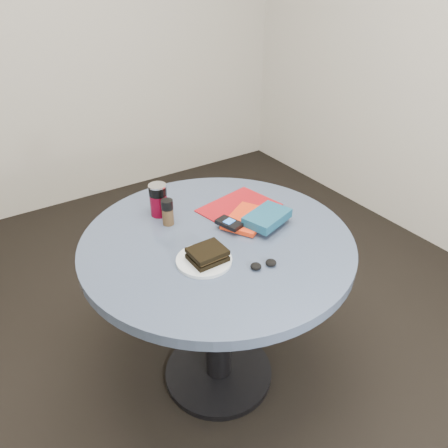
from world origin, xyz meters
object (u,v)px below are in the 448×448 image
headphones (263,264)px  magazine (239,208)px  pepper_grinder (168,212)px  soda_can (158,200)px  plate (204,260)px  sandwich (207,254)px  novel (267,217)px  mp3_player (229,223)px  red_book (247,219)px  table (218,273)px

headphones → magazine: bearing=66.8°
pepper_grinder → soda_can: bearing=87.7°
plate → sandwich: sandwich is taller
sandwich → soda_can: size_ratio=0.91×
soda_can → novel: size_ratio=0.74×
plate → mp3_player: size_ratio=1.73×
red_book → headphones: size_ratio=2.09×
table → mp3_player: (0.07, 0.02, 0.19)m
soda_can → red_book: (0.26, -0.24, -0.05)m
table → soda_can: bearing=110.6°
headphones → soda_can: bearing=105.3°
novel → magazine: bearing=75.8°
magazine → headphones: size_ratio=3.01×
sandwich → headphones: sandwich is taller
red_book → mp3_player: bearing=156.4°
soda_can → headphones: (0.14, -0.50, -0.06)m
table → pepper_grinder: size_ratio=9.63×
red_book → soda_can: bearing=107.3°
headphones → mp3_player: bearing=83.0°
sandwich → pepper_grinder: pepper_grinder is taller
table → magazine: magazine is taller
novel → soda_can: bearing=117.2°
magazine → red_book: bearing=-119.4°
table → headphones: size_ratio=10.22×
magazine → headphones: 0.39m
sandwich → pepper_grinder: bearing=89.6°
mp3_player → soda_can: bearing=124.0°
red_book → mp3_player: 0.09m
sandwich → magazine: size_ratio=0.40×
novel → headphones: (-0.17, -0.19, -0.03)m
soda_can → sandwich: bearing=-90.8°
headphones → plate: bearing=138.5°
sandwich → soda_can: (0.01, 0.37, 0.03)m
plate → red_book: red_book is taller
soda_can → plate: bearing=-92.2°
table → mp3_player: size_ratio=9.11×
plate → headphones: headphones is taller
pepper_grinder → magazine: pepper_grinder is taller
soda_can → table: bearing=-69.4°
red_book → novel: novel is taller
soda_can → red_book: bearing=-42.6°
pepper_grinder → plate: bearing=-92.1°
pepper_grinder → magazine: bearing=-10.0°
soda_can → magazine: (0.29, -0.14, -0.06)m
sandwich → soda_can: soda_can is taller
sandwich → mp3_player: (0.17, 0.13, -0.00)m
magazine → sandwich: bearing=-152.5°
soda_can → magazine: bearing=-24.9°
novel → plate: bearing=173.4°
headphones → sandwich: bearing=138.8°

